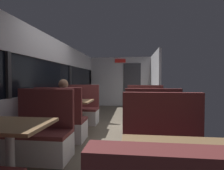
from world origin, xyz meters
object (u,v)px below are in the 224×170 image
Objects in this scene: bench_mid_window_facing_end at (62,125)px; dining_table_rear_aisle at (148,107)px; bench_near_window_facing_entry at (41,138)px; coffee_cup_primary at (151,101)px; bench_front_aisle_facing_entry at (164,162)px; bench_rear_aisle_facing_entry at (145,115)px; dining_table_front_aisle at (183,166)px; dining_table_mid_window at (73,105)px; bench_rear_aisle_facing_end at (152,130)px; bench_mid_window_facing_entry at (81,112)px; seated_passenger at (63,114)px; dining_table_near_window at (10,132)px.

bench_mid_window_facing_end is 1.88m from dining_table_rear_aisle.
bench_near_window_facing_entry is 2.30m from coffee_cup_primary.
bench_front_aisle_facing_entry is at bearing -38.33° from bench_mid_window_facing_end.
bench_rear_aisle_facing_entry is (1.79, 2.01, 0.00)m from bench_near_window_facing_entry.
dining_table_front_aisle is at bearing -90.00° from bench_front_aisle_facing_entry.
bench_rear_aisle_facing_entry is at bearing 90.00° from bench_front_aisle_facing_entry.
coffee_cup_primary reaches higher than dining_table_mid_window.
bench_front_aisle_facing_entry is at bearing -90.00° from bench_rear_aisle_facing_end.
bench_mid_window_facing_entry is at bearing 138.23° from bench_rear_aisle_facing_end.
bench_mid_window_facing_entry is (0.00, 2.21, 0.00)m from bench_near_window_facing_entry.
bench_rear_aisle_facing_entry is (0.00, 2.61, 0.00)m from bench_front_aisle_facing_entry.
seated_passenger reaches higher than bench_front_aisle_facing_entry.
dining_table_rear_aisle is at bearing 13.42° from seated_passenger.
dining_table_mid_window is 0.82× the size of bench_rear_aisle_facing_entry.
bench_mid_window_facing_entry is 1.00× the size of bench_rear_aisle_facing_end.
bench_rear_aisle_facing_end is at bearing -94.40° from coffee_cup_primary.
bench_mid_window_facing_end is at bearing -165.22° from coffee_cup_primary.
bench_front_aisle_facing_entry is at bearing -57.54° from bench_mid_window_facing_entry.
dining_table_near_window is at bearing -123.41° from bench_rear_aisle_facing_entry.
dining_table_front_aisle is 0.82× the size of bench_rear_aisle_facing_end.
dining_table_near_window is 2.72m from coffee_cup_primary.
dining_table_near_window is 1.55m from bench_mid_window_facing_end.
dining_table_near_window is at bearing -131.63° from dining_table_rear_aisle.
dining_table_mid_window is 2.03m from bench_rear_aisle_facing_end.
bench_rear_aisle_facing_end is 1.82m from seated_passenger.
bench_mid_window_facing_entry reaches higher than dining_table_rear_aisle.
dining_table_rear_aisle is 0.71× the size of seated_passenger.
bench_near_window_facing_entry is at bearing -90.00° from seated_passenger.
bench_mid_window_facing_end is at bearing -164.41° from dining_table_rear_aisle.
bench_front_aisle_facing_entry is 1.22m from bench_rear_aisle_facing_end.
bench_front_aisle_facing_entry is (1.79, -2.81, 0.00)m from bench_mid_window_facing_entry.
bench_front_aisle_facing_entry is 0.87× the size of seated_passenger.
dining_table_mid_window and dining_table_front_aisle have the same top height.
dining_table_near_window is 1.59m from seated_passenger.
seated_passenger is (-1.79, 1.49, 0.21)m from bench_front_aisle_facing_entry.
dining_table_near_window is at bearing -90.00° from seated_passenger.
bench_rear_aisle_facing_end is (0.00, 1.91, -0.31)m from dining_table_front_aisle.
dining_table_rear_aisle is (0.00, 1.91, 0.31)m from bench_front_aisle_facing_entry.
bench_mid_window_facing_entry is at bearing 90.00° from seated_passenger.
seated_passenger reaches higher than coffee_cup_primary.
bench_rear_aisle_facing_entry is at bearing 90.00° from dining_table_front_aisle.
bench_rear_aisle_facing_end is at bearing -26.68° from dining_table_mid_window.
bench_rear_aisle_facing_entry is (1.79, 1.20, 0.00)m from bench_mid_window_facing_end.
seated_passenger is at bearing 171.35° from bench_rear_aisle_facing_end.
bench_mid_window_facing_entry is at bearing 90.00° from bench_mid_window_facing_end.
bench_front_aisle_facing_entry is (0.00, 0.70, -0.31)m from dining_table_front_aisle.
bench_mid_window_facing_end is 1.00× the size of bench_rear_aisle_facing_end.
bench_rear_aisle_facing_end is (1.79, -1.60, 0.00)m from bench_mid_window_facing_entry.
coffee_cup_primary is (0.05, 1.90, 0.46)m from bench_front_aisle_facing_entry.
dining_table_near_window is 2.24m from bench_rear_aisle_facing_end.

